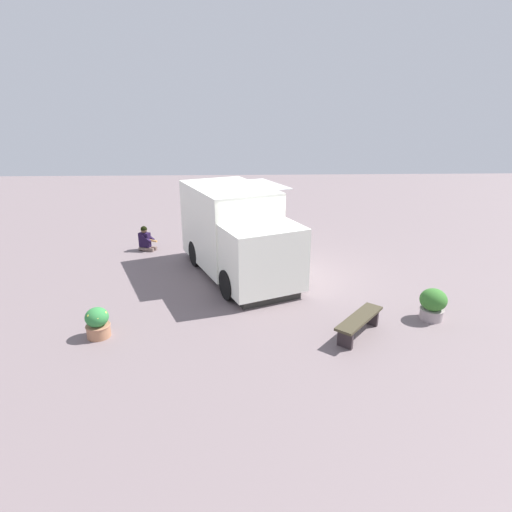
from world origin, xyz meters
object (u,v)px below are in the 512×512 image
object	(u,v)px
planter_flowering_near	(98,323)
planter_flowering_far	(433,304)
plaza_bench	(359,321)
food_truck	(236,235)
person_customer	(146,241)

from	to	relation	value
planter_flowering_near	planter_flowering_far	size ratio (longest dim) A/B	0.90
planter_flowering_near	plaza_bench	xyz separation A→B (m)	(0.17, 5.77, 0.00)
planter_flowering_far	food_truck	bearing A→B (deg)	-124.26
person_customer	planter_flowering_near	size ratio (longest dim) A/B	1.27
planter_flowering_far	plaza_bench	distance (m)	2.08
person_customer	plaza_bench	size ratio (longest dim) A/B	0.59
person_customer	planter_flowering_far	distance (m)	9.65
planter_flowering_near	planter_flowering_far	xyz separation A→B (m)	(-0.54, 7.73, 0.06)
planter_flowering_near	plaza_bench	distance (m)	5.78
food_truck	plaza_bench	distance (m)	4.84
planter_flowering_far	planter_flowering_near	bearing A→B (deg)	-85.98
person_customer	plaza_bench	world-z (taller)	person_customer
food_truck	plaza_bench	xyz separation A→B (m)	(3.90, 2.73, -0.87)
food_truck	planter_flowering_far	bearing A→B (deg)	55.74
person_customer	plaza_bench	bearing A→B (deg)	43.75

